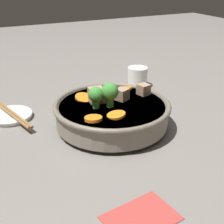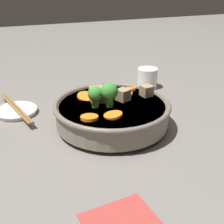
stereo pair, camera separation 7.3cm
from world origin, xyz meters
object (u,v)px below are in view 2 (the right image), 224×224
(stirfry_bowl, at_px, (112,111))
(tea_cup, at_px, (147,78))
(side_saucer, at_px, (16,111))
(chopsticks_pair, at_px, (16,108))

(stirfry_bowl, distance_m, tea_cup, 0.29)
(stirfry_bowl, relative_size, tea_cup, 4.39)
(stirfry_bowl, bearing_deg, tea_cup, 47.19)
(side_saucer, bearing_deg, chopsticks_pair, 180.00)
(side_saucer, relative_size, tea_cup, 1.74)
(tea_cup, xyz_separation_m, chopsticks_pair, (-0.41, -0.06, -0.02))
(stirfry_bowl, distance_m, chopsticks_pair, 0.26)
(side_saucer, bearing_deg, tea_cup, 7.99)
(stirfry_bowl, xyz_separation_m, side_saucer, (-0.21, 0.16, -0.03))
(tea_cup, distance_m, chopsticks_pair, 0.41)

